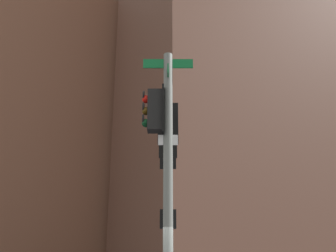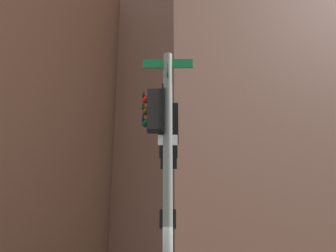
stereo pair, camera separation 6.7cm
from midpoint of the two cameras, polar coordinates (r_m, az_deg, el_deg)
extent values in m
cylinder|color=slate|center=(8.63, 0.19, -9.16)|extent=(0.21, 0.21, 6.63)
cylinder|color=slate|center=(11.80, 0.22, 0.79)|extent=(2.12, 4.82, 0.12)
cylinder|color=slate|center=(10.09, 0.19, 1.59)|extent=(0.48, 0.99, 0.75)
cube|color=#0F6B33|center=(9.65, 0.17, 9.09)|extent=(1.13, 0.50, 0.24)
cube|color=#0F6B33|center=(9.51, 0.17, 7.49)|extent=(0.30, 0.67, 0.24)
cube|color=white|center=(8.89, 0.18, -2.06)|extent=(0.43, 0.20, 0.24)
cube|color=black|center=(10.52, 0.20, 0.06)|extent=(0.45, 0.45, 1.00)
cube|color=black|center=(10.35, 0.20, 0.40)|extent=(0.52, 0.25, 1.16)
sphere|color=#470A07|center=(10.82, 0.20, 1.20)|extent=(0.20, 0.20, 0.20)
cylinder|color=black|center=(10.91, 0.20, 1.52)|extent=(0.23, 0.13, 0.23)
sphere|color=#F29E0C|center=(10.72, 0.20, -0.31)|extent=(0.20, 0.20, 0.20)
cylinder|color=black|center=(10.81, 0.21, 0.04)|extent=(0.23, 0.13, 0.23)
sphere|color=#0A3819|center=(10.63, 0.21, -1.84)|extent=(0.20, 0.20, 0.20)
cylinder|color=black|center=(10.71, 0.21, -1.48)|extent=(0.23, 0.13, 0.23)
cube|color=black|center=(11.89, 0.22, -2.22)|extent=(0.45, 0.45, 1.00)
cube|color=black|center=(11.71, 0.22, -1.95)|extent=(0.52, 0.25, 1.16)
sphere|color=#470A07|center=(12.18, 0.22, -1.15)|extent=(0.20, 0.20, 0.20)
cylinder|color=black|center=(12.27, 0.22, -0.85)|extent=(0.23, 0.13, 0.23)
sphere|color=#4C330A|center=(12.09, 0.23, -2.51)|extent=(0.20, 0.20, 0.20)
cylinder|color=black|center=(12.18, 0.23, -2.19)|extent=(0.23, 0.13, 0.23)
sphere|color=green|center=(12.01, 0.23, -3.88)|extent=(0.20, 0.20, 0.20)
cylinder|color=black|center=(12.09, 0.23, -3.55)|extent=(0.23, 0.13, 0.23)
cube|color=black|center=(13.28, 0.24, -4.03)|extent=(0.45, 0.45, 1.00)
cube|color=black|center=(13.09, 0.24, -3.81)|extent=(0.52, 0.25, 1.16)
sphere|color=red|center=(13.56, 0.24, -3.03)|extent=(0.20, 0.20, 0.20)
cylinder|color=black|center=(13.64, 0.24, -2.75)|extent=(0.23, 0.13, 0.23)
sphere|color=#4C330A|center=(13.48, 0.24, -4.26)|extent=(0.20, 0.20, 0.20)
cylinder|color=black|center=(13.56, 0.24, -3.96)|extent=(0.23, 0.13, 0.23)
sphere|color=#0A3819|center=(13.40, 0.24, -5.50)|extent=(0.20, 0.20, 0.20)
cylinder|color=black|center=(13.49, 0.24, -5.19)|extent=(0.23, 0.13, 0.23)
cube|color=black|center=(9.13, -1.76, 2.19)|extent=(0.45, 0.45, 1.00)
cube|color=black|center=(9.13, -0.56, 2.19)|extent=(0.25, 0.52, 1.16)
sphere|color=red|center=(9.25, -3.01, 3.92)|extent=(0.20, 0.20, 0.20)
cylinder|color=black|center=(9.29, -3.40, 4.42)|extent=(0.13, 0.23, 0.23)
sphere|color=#4C330A|center=(9.14, -3.04, 2.19)|extent=(0.20, 0.20, 0.20)
cylinder|color=black|center=(9.18, -3.44, 2.71)|extent=(0.13, 0.23, 0.23)
sphere|color=#0A3819|center=(9.04, -3.07, 0.41)|extent=(0.20, 0.20, 0.20)
cylinder|color=black|center=(9.07, -3.47, 0.95)|extent=(0.13, 0.23, 0.23)
cube|color=black|center=(8.80, 0.20, -13.45)|extent=(0.43, 0.37, 0.40)
cube|color=#EA5914|center=(8.94, 0.20, -13.53)|extent=(0.24, 0.12, 0.28)
cube|color=brown|center=(40.95, 13.09, 13.86)|extent=(24.60, 14.51, 47.57)
cube|color=brown|center=(45.37, -15.92, -1.75)|extent=(20.79, 14.16, 29.62)
cube|color=#8CB2C6|center=(75.67, 8.70, 15.90)|extent=(30.97, 22.47, 89.96)
cube|color=brown|center=(66.99, -2.05, -1.66)|extent=(17.75, 15.67, 43.84)
camera|label=1|loc=(0.03, -89.81, -0.07)|focal=41.75mm
camera|label=2|loc=(0.03, 90.19, 0.07)|focal=41.75mm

